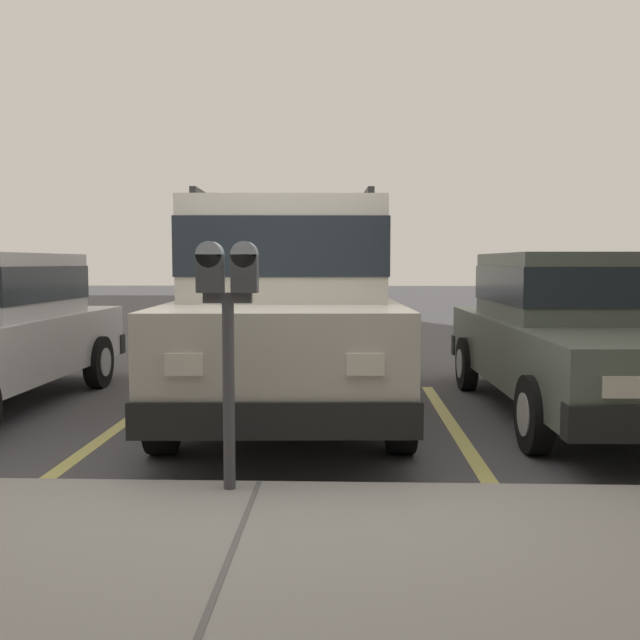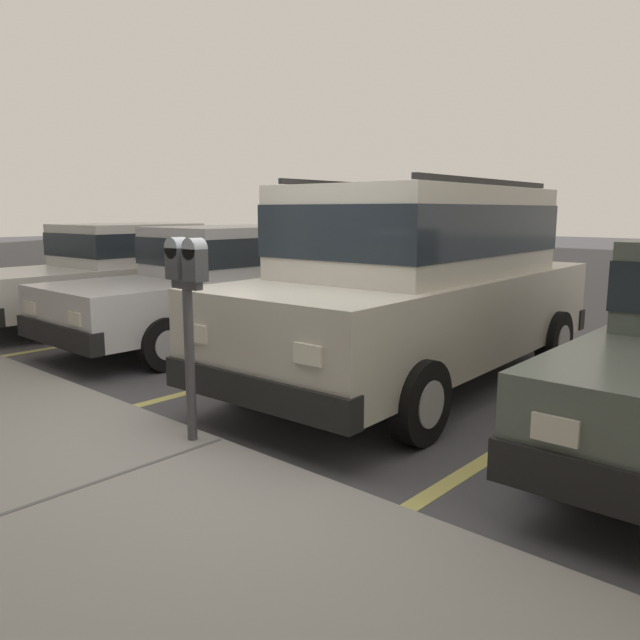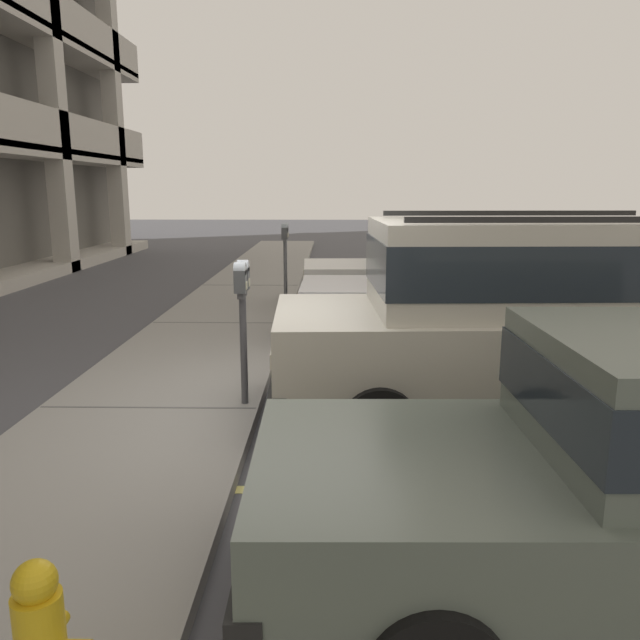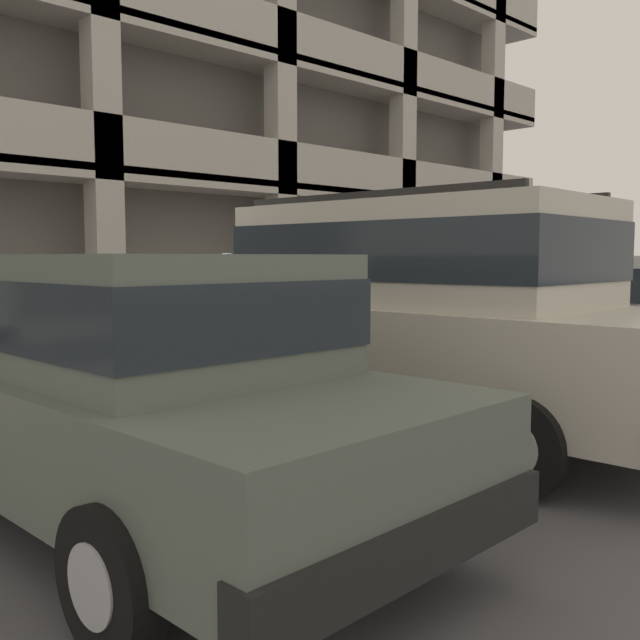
# 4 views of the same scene
# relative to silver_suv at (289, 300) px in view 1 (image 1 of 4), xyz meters

# --- Properties ---
(ground_plane) EXTENTS (80.00, 80.00, 0.10)m
(ground_plane) POSITION_rel_silver_suv_xyz_m (-0.02, 2.37, -1.14)
(ground_plane) COLOR #4C4C51
(sidewalk) EXTENTS (40.00, 2.20, 0.12)m
(sidewalk) POSITION_rel_silver_suv_xyz_m (-0.02, 3.67, -1.03)
(sidewalk) COLOR gray
(sidewalk) RESTS_ON ground_plane
(parking_stall_lines) EXTENTS (11.93, 4.80, 0.01)m
(parking_stall_lines) POSITION_rel_silver_suv_xyz_m (1.45, 0.97, -1.08)
(parking_stall_lines) COLOR #DBD16B
(parking_stall_lines) RESTS_ON ground_plane
(silver_suv) EXTENTS (2.16, 4.85, 2.03)m
(silver_suv) POSITION_rel_silver_suv_xyz_m (0.00, 0.00, 0.00)
(silver_suv) COLOR beige
(silver_suv) RESTS_ON ground_plane
(red_sedan) EXTENTS (1.90, 4.51, 1.54)m
(red_sedan) POSITION_rel_silver_suv_xyz_m (-2.79, -0.06, -0.27)
(red_sedan) COLOR #5B665B
(red_sedan) RESTS_ON ground_plane
(parking_meter_near) EXTENTS (0.35, 0.12, 1.45)m
(parking_meter_near) POSITION_rel_silver_suv_xyz_m (0.14, 2.72, 0.11)
(parking_meter_near) COLOR #47474C
(parking_meter_near) RESTS_ON sidewalk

